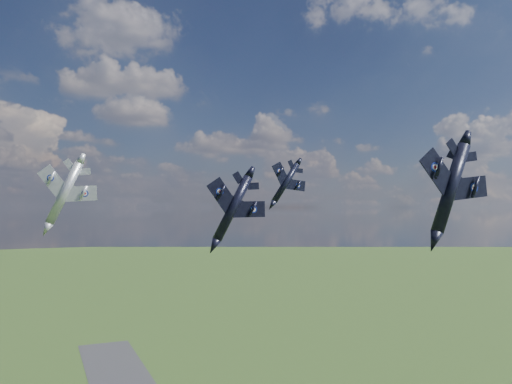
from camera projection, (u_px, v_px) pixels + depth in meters
name	position (u px, v px, depth m)	size (l,w,h in m)	color
jet_lead_navy	(233.00, 208.00, 72.85)	(10.22, 14.24, 2.95)	black
jet_right_navy	(451.00, 188.00, 62.96)	(11.83, 16.50, 3.41)	black
jet_high_navy	(286.00, 183.00, 104.88)	(9.51, 13.26, 2.74)	black
jet_left_silver	(64.00, 193.00, 71.49)	(9.40, 13.10, 2.71)	#9FA1A9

